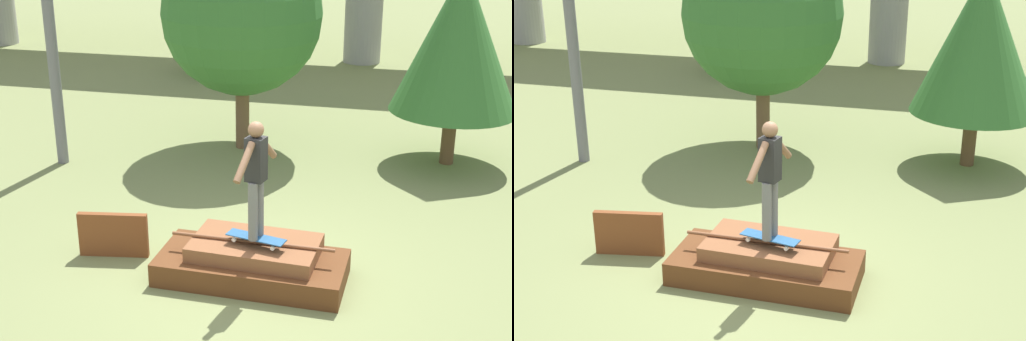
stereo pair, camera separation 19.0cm
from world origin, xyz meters
TOP-DOWN VIEW (x-y plane):
  - ground_plane at (0.00, 0.00)m, footprint 80.00×80.00m
  - scrap_pile at (0.01, 0.02)m, footprint 2.42×1.14m
  - scrap_plank_loose at (-1.99, 0.17)m, footprint 0.95×0.26m
  - skateboard at (0.07, -0.07)m, footprint 0.79×0.36m
  - skater at (0.07, -0.07)m, footprint 0.31×1.07m
  - tree_behind_left at (-1.45, 5.01)m, footprint 3.01×3.01m
  - tree_mid_back at (2.45, 5.04)m, footprint 2.26×2.26m

SIDE VIEW (x-z plane):
  - ground_plane at x=0.00m, z-range 0.00..0.00m
  - scrap_pile at x=0.01m, z-range -0.05..0.50m
  - scrap_plank_loose at x=-1.99m, z-range 0.00..0.63m
  - skateboard at x=0.07m, z-range 0.58..0.67m
  - skater at x=0.07m, z-range 0.75..2.25m
  - tree_mid_back at x=2.45m, z-range 0.50..4.08m
  - tree_behind_left at x=-1.45m, z-range 0.54..4.65m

